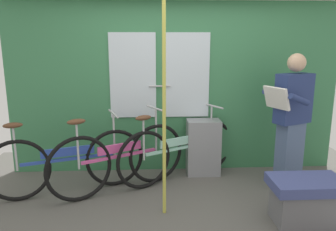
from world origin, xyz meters
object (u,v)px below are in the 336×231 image
object	(u,v)px
bicycle_by_pole	(179,151)
bench_seat_corner	(306,199)
bicycle_near_door	(68,162)
passenger_reading_newspaper	(291,118)
bicycle_leaning_behind	(120,159)
trash_bin_by_wall	(203,147)
handrail_pole	(164,107)

from	to	relation	value
bicycle_by_pole	bench_seat_corner	distance (m)	1.59
bicycle_near_door	passenger_reading_newspaper	bearing A→B (deg)	-16.65
bicycle_leaning_behind	passenger_reading_newspaper	xyz separation A→B (m)	(2.05, 0.09, 0.45)
bicycle_near_door	bench_seat_corner	bearing A→B (deg)	-36.67
bicycle_near_door	bench_seat_corner	size ratio (longest dim) A/B	2.44
passenger_reading_newspaper	bench_seat_corner	bearing A→B (deg)	53.70
bicycle_by_pole	trash_bin_by_wall	bearing A→B (deg)	-1.12
bicycle_by_pole	trash_bin_by_wall	size ratio (longest dim) A/B	2.09
passenger_reading_newspaper	handrail_pole	bearing A→B (deg)	-2.34
bicycle_near_door	bicycle_leaning_behind	world-z (taller)	bicycle_leaning_behind
bicycle_near_door	trash_bin_by_wall	bearing A→B (deg)	-2.32
handrail_pole	trash_bin_by_wall	bearing A→B (deg)	61.27
bench_seat_corner	bicycle_by_pole	bearing A→B (deg)	136.20
bicycle_near_door	passenger_reading_newspaper	xyz separation A→B (m)	(2.64, 0.11, 0.47)
bicycle_leaning_behind	bench_seat_corner	world-z (taller)	bicycle_leaning_behind
passenger_reading_newspaper	bicycle_leaning_behind	bearing A→B (deg)	-22.01
bicycle_near_door	bicycle_leaning_behind	distance (m)	0.59
passenger_reading_newspaper	bench_seat_corner	xyz separation A→B (m)	(-0.19, -0.89, -0.61)
bicycle_leaning_behind	handrail_pole	world-z (taller)	handrail_pole
passenger_reading_newspaper	bicycle_by_pole	bearing A→B (deg)	-33.43
bicycle_leaning_behind	passenger_reading_newspaper	size ratio (longest dim) A/B	0.95
passenger_reading_newspaper	trash_bin_by_wall	xyz separation A→B (m)	(-0.99, 0.39, -0.48)
handrail_pole	bench_seat_corner	bearing A→B (deg)	-10.70
bicycle_near_door	trash_bin_by_wall	world-z (taller)	bicycle_near_door
bicycle_near_door	bicycle_by_pole	distance (m)	1.35
bicycle_leaning_behind	trash_bin_by_wall	bearing A→B (deg)	-4.43
bicycle_near_door	handrail_pole	world-z (taller)	handrail_pole
handrail_pole	passenger_reading_newspaper	bearing A→B (deg)	22.22
bicycle_near_door	trash_bin_by_wall	xyz separation A→B (m)	(1.65, 0.50, -0.01)
trash_bin_by_wall	bicycle_near_door	bearing A→B (deg)	-163.29
bicycle_near_door	bench_seat_corner	xyz separation A→B (m)	(2.46, -0.78, -0.14)
bicycle_by_pole	trash_bin_by_wall	distance (m)	0.38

